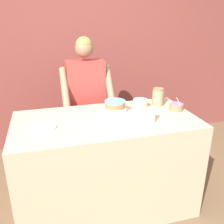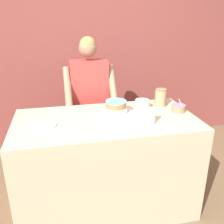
# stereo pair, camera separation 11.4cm
# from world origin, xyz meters

# --- Properties ---
(wall_back) EXTENTS (10.00, 0.05, 2.60)m
(wall_back) POSITION_xyz_m (0.00, 1.91, 1.30)
(wall_back) COLOR brown
(wall_back) RESTS_ON ground_plane
(counter) EXTENTS (1.62, 0.83, 0.94)m
(counter) POSITION_xyz_m (0.00, 0.41, 0.47)
(counter) COLOR tan
(counter) RESTS_ON ground_plane
(person_baker) EXTENTS (0.55, 0.46, 1.59)m
(person_baker) POSITION_xyz_m (-0.06, 1.07, 0.95)
(person_baker) COLOR #2D2D38
(person_baker) RESTS_ON ground_plane
(cake) EXTENTS (0.33, 0.33, 0.13)m
(cake) POSITION_xyz_m (0.11, 0.51, 0.99)
(cake) COLOR silver
(cake) RESTS_ON counter
(frosting_bowl_purple) EXTENTS (0.13, 0.13, 0.15)m
(frosting_bowl_purple) POSITION_xyz_m (0.71, 0.45, 0.97)
(frosting_bowl_purple) COLOR #936B4C
(frosting_bowl_purple) RESTS_ON counter
(frosting_bowl_white) EXTENTS (0.14, 0.14, 0.09)m
(frosting_bowl_white) POSITION_xyz_m (0.40, 0.60, 0.98)
(frosting_bowl_white) COLOR beige
(frosting_bowl_white) RESTS_ON counter
(drinking_glass) EXTENTS (0.07, 0.07, 0.13)m
(drinking_glass) POSITION_xyz_m (0.35, 0.24, 1.01)
(drinking_glass) COLOR silver
(drinking_glass) RESTS_ON counter
(ceramic_plate) EXTENTS (0.23, 0.23, 0.01)m
(ceramic_plate) POSITION_xyz_m (-0.55, 0.37, 0.94)
(ceramic_plate) COLOR silver
(ceramic_plate) RESTS_ON counter
(stoneware_jar) EXTENTS (0.12, 0.12, 0.18)m
(stoneware_jar) POSITION_xyz_m (0.60, 0.63, 1.02)
(stoneware_jar) COLOR #9E7F5B
(stoneware_jar) RESTS_ON counter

